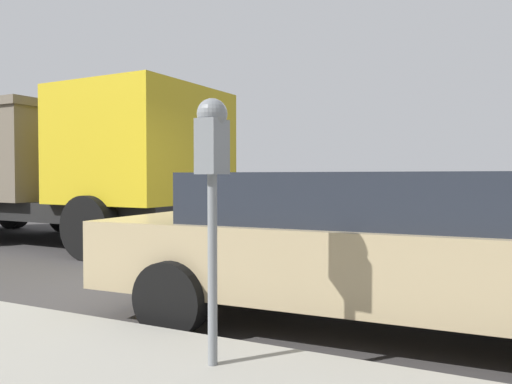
{
  "coord_description": "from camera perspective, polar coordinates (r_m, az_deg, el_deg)",
  "views": [
    {
      "loc": [
        -5.34,
        -2.51,
        1.34
      ],
      "look_at": [
        -2.63,
        -1.19,
        1.24
      ],
      "focal_mm": 35.0,
      "sensor_mm": 36.0,
      "label": 1
    }
  ],
  "objects": [
    {
      "name": "dump_truck",
      "position": [
        11.43,
        -23.5,
        3.13
      ],
      "size": [
        3.18,
        8.09,
        2.92
      ],
      "rotation": [
        0.0,
        0.0,
        3.1
      ],
      "color": "black",
      "rests_on": "ground_plane"
    },
    {
      "name": "parking_meter",
      "position": [
        3.1,
        -5.02,
        3.5
      ],
      "size": [
        0.21,
        0.19,
        1.66
      ],
      "color": "gray",
      "rests_on": "sidewalk"
    },
    {
      "name": "car_tan",
      "position": [
        4.51,
        13.25,
        -5.85
      ],
      "size": [
        2.18,
        5.04,
        1.37
      ],
      "rotation": [
        0.0,
        0.0,
        3.18
      ],
      "color": "tan",
      "rests_on": "ground_plane"
    },
    {
      "name": "ground_plane",
      "position": [
        6.05,
        0.85,
        -11.01
      ],
      "size": [
        220.0,
        220.0,
        0.0
      ],
      "primitive_type": "plane",
      "color": "#3D3A3A"
    }
  ]
}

